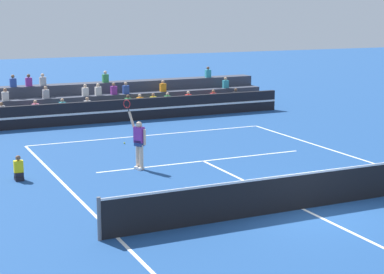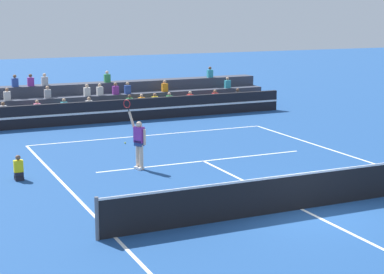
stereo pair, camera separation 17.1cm
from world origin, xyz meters
name	(u,v)px [view 1 (the left image)]	position (x,y,z in m)	size (l,w,h in m)	color
ground_plane	(303,209)	(0.00, 0.00, 0.00)	(120.00, 120.00, 0.00)	navy
court_lines	(303,209)	(0.00, 0.00, 0.00)	(11.10, 23.90, 0.01)	white
tennis_net	(303,190)	(0.00, 0.00, 0.54)	(12.00, 0.10, 1.10)	slate
sponsor_banner_wall	(121,111)	(0.00, 15.91, 0.55)	(18.00, 0.26, 1.10)	black
bleacher_stand	(105,102)	(-0.01, 18.45, 0.65)	(18.23, 2.85, 2.28)	#383D4C
ball_kid_courtside	(19,171)	(-6.72, 6.55, 0.33)	(0.30, 0.36, 0.84)	black
tennis_player	(139,142)	(-2.59, 6.29, 0.99)	(0.57, 0.87, 2.48)	beige
tennis_ball	(124,143)	(-1.64, 10.63, 0.03)	(0.07, 0.07, 0.07)	#C6DB33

